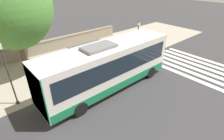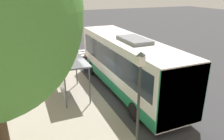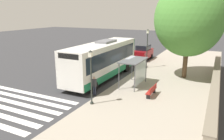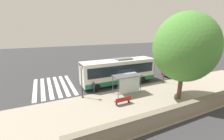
% 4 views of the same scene
% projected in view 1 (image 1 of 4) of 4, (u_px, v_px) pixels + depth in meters
% --- Properties ---
extents(ground_plane, '(120.00, 120.00, 0.00)m').
position_uv_depth(ground_plane, '(90.00, 80.00, 15.33)').
color(ground_plane, '#353538').
rests_on(ground_plane, ground).
extents(sidewalk_plaza, '(9.00, 44.00, 0.02)m').
position_uv_depth(sidewalk_plaza, '(65.00, 63.00, 18.29)').
color(sidewalk_plaza, '#9E9384').
rests_on(sidewalk_plaza, ground).
extents(crosswalk_stripes, '(9.00, 5.25, 0.01)m').
position_uv_depth(crosswalk_stripes, '(196.00, 67.00, 17.48)').
color(crosswalk_stripes, silver).
rests_on(crosswalk_stripes, ground).
extents(stone_wall, '(0.60, 20.00, 1.43)m').
position_uv_depth(stone_wall, '(48.00, 46.00, 20.62)').
color(stone_wall, gray).
rests_on(stone_wall, ground).
extents(bus, '(2.78, 11.05, 3.84)m').
position_uv_depth(bus, '(108.00, 66.00, 13.37)').
color(bus, silver).
rests_on(bus, ground).
extents(bus_shelter, '(1.75, 3.46, 2.46)m').
position_uv_depth(bus_shelter, '(88.00, 49.00, 16.28)').
color(bus_shelter, '#515459').
rests_on(bus_shelter, ground).
extents(pedestrian, '(0.34, 0.22, 1.58)m').
position_uv_depth(pedestrian, '(131.00, 56.00, 17.52)').
color(pedestrian, '#2D3347').
rests_on(pedestrian, ground).
extents(bench, '(0.40, 1.89, 0.88)m').
position_uv_depth(bench, '(92.00, 52.00, 19.51)').
color(bench, maroon).
rests_on(bench, ground).
extents(street_lamp_near, '(0.28, 0.28, 4.07)m').
position_uv_depth(street_lamp_near, '(138.00, 37.00, 18.28)').
color(street_lamp_near, '#2D332D').
rests_on(street_lamp_near, ground).
extents(street_lamp_far, '(0.28, 0.28, 4.68)m').
position_uv_depth(street_lamp_far, '(7.00, 70.00, 11.20)').
color(street_lamp_far, '#2D332D').
rests_on(street_lamp_far, ground).
extents(shade_tree, '(6.75, 6.75, 9.71)m').
position_uv_depth(shade_tree, '(9.00, 5.00, 14.05)').
color(shade_tree, brown).
rests_on(shade_tree, ground).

